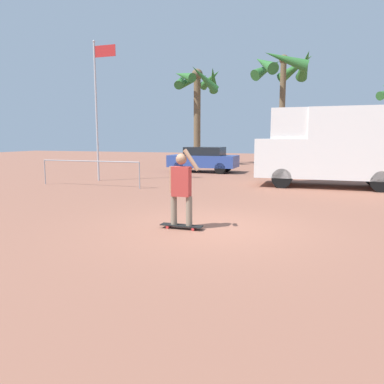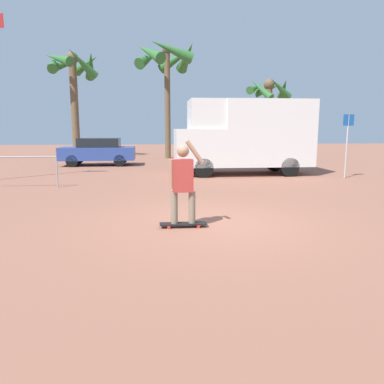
% 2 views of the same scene
% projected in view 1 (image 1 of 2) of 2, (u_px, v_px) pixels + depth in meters
% --- Properties ---
extents(ground_plane, '(80.00, 80.00, 0.00)m').
position_uv_depth(ground_plane, '(212.00, 228.00, 8.42)').
color(ground_plane, '#935B47').
extents(skateboard, '(0.96, 0.24, 0.08)m').
position_uv_depth(skateboard, '(182.00, 226.00, 8.32)').
color(skateboard, black).
rests_on(skateboard, ground_plane).
extents(person_skateboarder, '(0.69, 0.24, 1.69)m').
position_uv_depth(person_skateboarder, '(181.00, 185.00, 8.19)').
color(person_skateboarder, gray).
rests_on(person_skateboarder, skateboard).
extents(camper_van, '(5.83, 2.24, 3.18)m').
position_uv_depth(camper_van, '(334.00, 145.00, 15.16)').
color(camper_van, black).
rests_on(camper_van, ground_plane).
extents(parked_car_blue, '(3.95, 1.76, 1.47)m').
position_uv_depth(parked_car_blue, '(204.00, 159.00, 21.89)').
color(parked_car_blue, black).
rests_on(parked_car_blue, ground_plane).
extents(palm_tree_center_background, '(4.28, 4.30, 7.59)m').
position_uv_depth(palm_tree_center_background, '(283.00, 70.00, 24.19)').
color(palm_tree_center_background, brown).
rests_on(palm_tree_center_background, ground_plane).
extents(palm_tree_far_left, '(3.76, 3.84, 7.12)m').
position_uv_depth(palm_tree_far_left, '(198.00, 87.00, 27.30)').
color(palm_tree_far_left, brown).
rests_on(palm_tree_far_left, ground_plane).
extents(flagpole, '(1.14, 0.12, 6.35)m').
position_uv_depth(flagpole, '(98.00, 101.00, 17.14)').
color(flagpole, '#B7B7BC').
rests_on(flagpole, ground_plane).
extents(plaza_railing_segment, '(4.59, 0.05, 1.08)m').
position_uv_depth(plaza_railing_segment, '(90.00, 165.00, 15.42)').
color(plaza_railing_segment, '#99999E').
rests_on(plaza_railing_segment, ground_plane).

